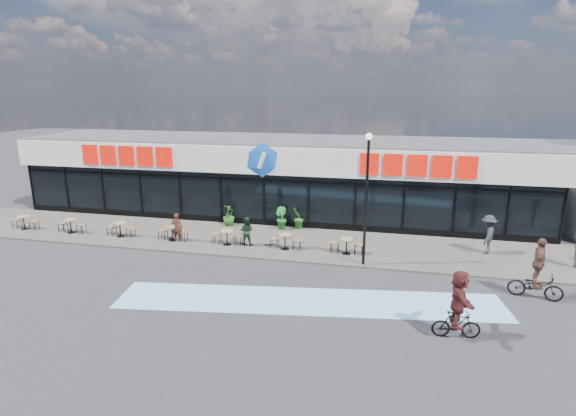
% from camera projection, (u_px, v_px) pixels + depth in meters
% --- Properties ---
extents(ground, '(120.00, 120.00, 0.00)m').
position_uv_depth(ground, '(220.00, 275.00, 18.59)').
color(ground, '#28282B').
rests_on(ground, ground).
extents(sidewalk, '(44.00, 5.00, 0.10)m').
position_uv_depth(sidewalk, '(252.00, 240.00, 22.83)').
color(sidewalk, '#524E49').
rests_on(sidewalk, ground).
extents(bike_lane, '(14.17, 4.13, 0.01)m').
position_uv_depth(bike_lane, '(309.00, 301.00, 16.34)').
color(bike_lane, '#76B5E0').
rests_on(bike_lane, ground).
extents(building, '(30.60, 6.57, 4.75)m').
position_uv_depth(building, '(277.00, 176.00, 27.36)').
color(building, black).
rests_on(building, ground).
extents(lamp_post, '(0.28, 0.28, 5.66)m').
position_uv_depth(lamp_post, '(367.00, 189.00, 18.68)').
color(lamp_post, black).
rests_on(lamp_post, sidewalk).
extents(bistro_set_0, '(1.54, 0.62, 0.90)m').
position_uv_depth(bistro_set_0, '(25.00, 221.00, 24.36)').
color(bistro_set_0, tan).
rests_on(bistro_set_0, sidewalk).
extents(bistro_set_1, '(1.54, 0.62, 0.90)m').
position_uv_depth(bistro_set_1, '(72.00, 224.00, 23.75)').
color(bistro_set_1, tan).
rests_on(bistro_set_1, sidewalk).
extents(bistro_set_2, '(1.54, 0.62, 0.90)m').
position_uv_depth(bistro_set_2, '(121.00, 228.00, 23.15)').
color(bistro_set_2, tan).
rests_on(bistro_set_2, sidewalk).
extents(bistro_set_3, '(1.54, 0.62, 0.90)m').
position_uv_depth(bistro_set_3, '(173.00, 231.00, 22.54)').
color(bistro_set_3, tan).
rests_on(bistro_set_3, sidewalk).
extents(bistro_set_4, '(1.54, 0.62, 0.90)m').
position_uv_depth(bistro_set_4, '(228.00, 235.00, 21.93)').
color(bistro_set_4, tan).
rests_on(bistro_set_4, sidewalk).
extents(bistro_set_5, '(1.54, 0.62, 0.90)m').
position_uv_depth(bistro_set_5, '(285.00, 239.00, 21.33)').
color(bistro_set_5, tan).
rests_on(bistro_set_5, sidewalk).
extents(bistro_set_6, '(1.54, 0.62, 0.90)m').
position_uv_depth(bistro_set_6, '(347.00, 244.00, 20.72)').
color(bistro_set_6, tan).
rests_on(bistro_set_6, sidewalk).
extents(potted_plant_left, '(0.92, 0.92, 1.16)m').
position_uv_depth(potted_plant_left, '(229.00, 215.00, 24.97)').
color(potted_plant_left, '#285418').
rests_on(potted_plant_left, sidewalk).
extents(potted_plant_mid, '(0.69, 0.78, 1.19)m').
position_uv_depth(potted_plant_mid, '(298.00, 218.00, 24.28)').
color(potted_plant_mid, '#25621C').
rests_on(potted_plant_mid, sidewalk).
extents(potted_plant_right, '(0.86, 0.84, 1.22)m').
position_uv_depth(potted_plant_right, '(281.00, 218.00, 24.28)').
color(potted_plant_right, '#1F6D21').
rests_on(potted_plant_right, sidewalk).
extents(patron_left, '(0.58, 0.42, 1.47)m').
position_uv_depth(patron_left, '(177.00, 227.00, 22.25)').
color(patron_left, '#3D1D15').
rests_on(patron_left, sidewalk).
extents(patron_right, '(0.69, 0.54, 1.42)m').
position_uv_depth(patron_right, '(246.00, 231.00, 21.76)').
color(patron_right, black).
rests_on(patron_right, sidewalk).
extents(pedestrian_a, '(1.02, 1.33, 1.83)m').
position_uv_depth(pedestrian_a, '(488.00, 234.00, 20.59)').
color(pedestrian_a, '#21232A').
rests_on(pedestrian_a, sidewalk).
extents(cyclist_a, '(1.51, 1.70, 2.24)m').
position_uv_depth(cyclist_a, '(458.00, 305.00, 13.67)').
color(cyclist_a, black).
rests_on(cyclist_a, ground).
extents(cyclist_b, '(1.95, 1.18, 2.33)m').
position_uv_depth(cyclist_b, '(537.00, 276.00, 16.35)').
color(cyclist_b, black).
rests_on(cyclist_b, ground).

